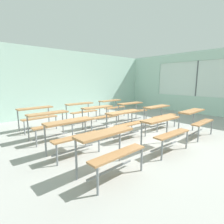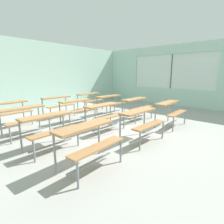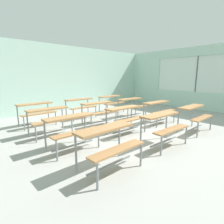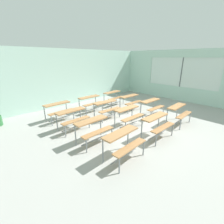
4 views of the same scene
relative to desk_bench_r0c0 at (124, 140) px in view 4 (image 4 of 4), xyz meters
The scene contains 15 objects.
ground 2.38m from the desk_bench_r0c0, 30.26° to the left, with size 10.00×9.00×0.05m, color #9E9E99.
wall_back 6.08m from the desk_bench_r0c0, 70.59° to the left, with size 10.00×0.12×3.00m, color silver.
wall_right 7.13m from the desk_bench_r0c0, ahead, with size 0.12×9.00×3.00m.
desk_bench_r0c0 is the anchor object (origin of this frame).
desk_bench_r0c1 1.66m from the desk_bench_r0c0, ahead, with size 1.12×0.62×0.74m.
desk_bench_r0c2 3.30m from the desk_bench_r0c0, ahead, with size 1.12×0.63×0.74m.
desk_bench_r1c0 1.20m from the desk_bench_r0c0, 92.52° to the left, with size 1.10×0.60×0.74m.
desk_bench_r1c1 2.05m from the desk_bench_r0c0, 36.59° to the left, with size 1.11×0.61×0.74m.
desk_bench_r1c2 3.50m from the desk_bench_r0c0, 20.56° to the left, with size 1.11×0.62×0.74m.
desk_bench_r2c0 2.46m from the desk_bench_r0c0, 90.90° to the left, with size 1.12×0.63×0.74m.
desk_bench_r2c1 2.96m from the desk_bench_r0c0, 56.37° to the left, with size 1.12×0.63×0.74m.
desk_bench_r2c2 4.08m from the desk_bench_r0c0, 37.11° to the left, with size 1.12×0.63×0.74m.
desk_bench_r3c0 3.67m from the desk_bench_r0c0, 89.83° to the left, with size 1.13×0.64×0.74m.
desk_bench_r3c1 4.05m from the desk_bench_r0c0, 65.52° to the left, with size 1.10×0.60×0.74m.
desk_bench_r3c2 4.95m from the desk_bench_r0c0, 48.57° to the left, with size 1.13×0.65×0.74m.
Camera 4 is at (-4.64, -3.47, 2.56)m, focal length 24.80 mm.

